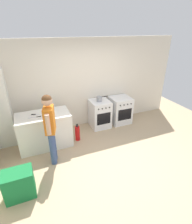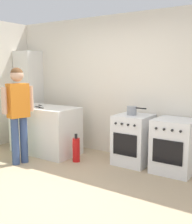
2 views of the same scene
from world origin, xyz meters
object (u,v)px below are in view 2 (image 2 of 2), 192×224
(fire_extinguisher, at_px, (76,150))
(pot, at_px, (132,111))
(oven_left, at_px, (133,139))
(oven_right, at_px, (174,146))
(knife_utility, at_px, (39,108))
(person, at_px, (18,107))
(knife_paring, at_px, (41,106))
(knife_chef, at_px, (35,107))
(larder_cabinet, at_px, (29,97))

(fire_extinguisher, bearing_deg, pot, 28.83)
(pot, bearing_deg, oven_left, 27.53)
(oven_right, xyz_separation_m, knife_utility, (-2.41, -0.54, 0.48))
(person, xyz_separation_m, fire_extinguisher, (0.75, 0.61, -0.77))
(knife_paring, bearing_deg, oven_left, 9.44)
(knife_utility, xyz_separation_m, knife_paring, (-0.18, 0.23, 0.00))
(knife_chef, distance_m, fire_extinguisher, 1.22)
(pot, xyz_separation_m, knife_paring, (-1.85, -0.30, -0.02))
(knife_chef, bearing_deg, pot, 13.75)
(knife_paring, height_order, larder_cabinet, larder_cabinet)
(larder_cabinet, bearing_deg, oven_right, -1.74)
(oven_right, xyz_separation_m, knife_paring, (-2.59, -0.31, 0.48))
(knife_paring, xyz_separation_m, person, (0.26, -0.78, 0.08))
(knife_chef, bearing_deg, fire_extinguisher, -0.59)
(oven_left, relative_size, person, 0.52)
(knife_chef, bearing_deg, knife_paring, 89.84)
(oven_right, height_order, knife_utility, knife_utility)
(oven_right, xyz_separation_m, person, (-2.34, -1.09, 0.56))
(person, bearing_deg, oven_right, 25.03)
(knife_paring, xyz_separation_m, larder_cabinet, (-0.77, 0.41, 0.09))
(oven_right, distance_m, pot, 0.90)
(knife_paring, bearing_deg, fire_extinguisher, -9.32)
(oven_right, xyz_separation_m, pot, (-0.74, -0.02, 0.50))
(knife_paring, relative_size, larder_cabinet, 0.10)
(pot, xyz_separation_m, person, (-1.59, -1.08, 0.06))
(knife_utility, relative_size, fire_extinguisher, 0.50)
(knife_utility, bearing_deg, oven_left, 17.78)
(larder_cabinet, bearing_deg, oven_left, -2.21)
(knife_paring, height_order, person, person)
(pot, bearing_deg, person, -145.95)
(knife_utility, distance_m, person, 0.56)
(oven_left, distance_m, knife_utility, 1.84)
(knife_chef, relative_size, knife_paring, 1.51)
(oven_right, bearing_deg, pot, -178.84)
(pot, relative_size, knife_utility, 1.38)
(oven_left, height_order, fire_extinguisher, oven_left)
(knife_chef, distance_m, larder_cabinet, 0.96)
(larder_cabinet, bearing_deg, knife_paring, -28.24)
(knife_utility, relative_size, knife_chef, 0.80)
(person, distance_m, larder_cabinet, 1.58)
(fire_extinguisher, bearing_deg, larder_cabinet, 161.95)
(knife_utility, height_order, larder_cabinet, larder_cabinet)
(larder_cabinet, bearing_deg, knife_utility, -34.09)
(knife_utility, bearing_deg, knife_paring, 128.26)
(pot, bearing_deg, knife_utility, -162.40)
(fire_extinguisher, bearing_deg, knife_utility, -175.44)
(person, relative_size, larder_cabinet, 0.82)
(oven_right, bearing_deg, oven_left, -180.00)
(knife_chef, bearing_deg, oven_left, 13.97)
(oven_left, bearing_deg, oven_right, 0.00)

